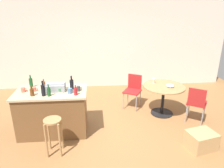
# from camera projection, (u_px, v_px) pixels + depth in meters

# --- Properties ---
(ground_plane) EXTENTS (8.80, 8.80, 0.00)m
(ground_plane) POSITION_uv_depth(u_px,v_px,m) (108.00, 132.00, 4.44)
(ground_plane) COLOR olive
(back_wall) EXTENTS (8.00, 0.10, 2.70)m
(back_wall) POSITION_uv_depth(u_px,v_px,m) (101.00, 45.00, 6.60)
(back_wall) COLOR beige
(back_wall) RESTS_ON ground_plane
(kitchen_island) EXTENTS (1.42, 0.82, 0.92)m
(kitchen_island) POSITION_uv_depth(u_px,v_px,m) (53.00, 111.00, 4.33)
(kitchen_island) COLOR brown
(kitchen_island) RESTS_ON ground_plane
(wooden_stool) EXTENTS (0.31, 0.31, 0.69)m
(wooden_stool) POSITION_uv_depth(u_px,v_px,m) (53.00, 130.00, 3.65)
(wooden_stool) COLOR #A37A4C
(wooden_stool) RESTS_ON ground_plane
(dining_table) EXTENTS (0.98, 0.98, 0.73)m
(dining_table) POSITION_uv_depth(u_px,v_px,m) (163.00, 93.00, 5.02)
(dining_table) COLOR black
(dining_table) RESTS_ON ground_plane
(folding_chair_near) EXTENTS (0.56, 0.56, 0.87)m
(folding_chair_near) POSITION_uv_depth(u_px,v_px,m) (197.00, 102.00, 4.63)
(folding_chair_near) COLOR maroon
(folding_chair_near) RESTS_ON ground_plane
(folding_chair_far) EXTENTS (0.54, 0.54, 0.86)m
(folding_chair_far) POSITION_uv_depth(u_px,v_px,m) (133.00, 89.00, 5.39)
(folding_chair_far) COLOR maroon
(folding_chair_far) RESTS_ON ground_plane
(toolbox) EXTENTS (0.38, 0.25, 0.16)m
(toolbox) POSITION_uv_depth(u_px,v_px,m) (55.00, 87.00, 4.15)
(toolbox) COLOR gray
(toolbox) RESTS_ON kitchen_island
(bottle_0) EXTENTS (0.06, 0.06, 0.21)m
(bottle_0) POSITION_uv_depth(u_px,v_px,m) (44.00, 85.00, 4.23)
(bottle_0) COLOR #603314
(bottle_0) RESTS_ON kitchen_island
(bottle_1) EXTENTS (0.07, 0.07, 0.26)m
(bottle_1) POSITION_uv_depth(u_px,v_px,m) (31.00, 83.00, 4.33)
(bottle_1) COLOR #194C23
(bottle_1) RESTS_ON kitchen_island
(bottle_2) EXTENTS (0.08, 0.08, 0.19)m
(bottle_2) POSITION_uv_depth(u_px,v_px,m) (32.00, 92.00, 3.92)
(bottle_2) COLOR #603314
(bottle_2) RESTS_ON kitchen_island
(bottle_3) EXTENTS (0.08, 0.08, 0.29)m
(bottle_3) POSITION_uv_depth(u_px,v_px,m) (72.00, 85.00, 4.18)
(bottle_3) COLOR black
(bottle_3) RESTS_ON kitchen_island
(bottle_4) EXTENTS (0.08, 0.08, 0.29)m
(bottle_4) POSITION_uv_depth(u_px,v_px,m) (43.00, 90.00, 3.91)
(bottle_4) COLOR black
(bottle_4) RESTS_ON kitchen_island
(bottle_5) EXTENTS (0.07, 0.07, 0.20)m
(bottle_5) POSITION_uv_depth(u_px,v_px,m) (76.00, 91.00, 3.95)
(bottle_5) COLOR maroon
(bottle_5) RESTS_ON kitchen_island
(bottle_6) EXTENTS (0.06, 0.06, 0.23)m
(bottle_6) POSITION_uv_depth(u_px,v_px,m) (49.00, 92.00, 3.90)
(bottle_6) COLOR #194C23
(bottle_6) RESTS_ON kitchen_island
(cup_0) EXTENTS (0.11, 0.07, 0.08)m
(cup_0) POSITION_uv_depth(u_px,v_px,m) (34.00, 89.00, 4.14)
(cup_0) COLOR #DB6651
(cup_0) RESTS_ON kitchen_island
(cup_1) EXTENTS (0.11, 0.07, 0.10)m
(cup_1) POSITION_uv_depth(u_px,v_px,m) (79.00, 89.00, 4.15)
(cup_1) COLOR #383838
(cup_1) RESTS_ON kitchen_island
(cup_2) EXTENTS (0.12, 0.09, 0.10)m
(cup_2) POSITION_uv_depth(u_px,v_px,m) (70.00, 91.00, 4.04)
(cup_2) COLOR #4C7099
(cup_2) RESTS_ON kitchen_island
(cup_3) EXTENTS (0.12, 0.08, 0.09)m
(cup_3) POSITION_uv_depth(u_px,v_px,m) (23.00, 90.00, 4.10)
(cup_3) COLOR #DB6651
(cup_3) RESTS_ON kitchen_island
(wine_glass) EXTENTS (0.07, 0.07, 0.14)m
(wine_glass) POSITION_uv_depth(u_px,v_px,m) (154.00, 79.00, 5.11)
(wine_glass) COLOR silver
(wine_glass) RESTS_ON dining_table
(serving_bowl) EXTENTS (0.18, 0.18, 0.07)m
(serving_bowl) POSITION_uv_depth(u_px,v_px,m) (170.00, 86.00, 4.88)
(serving_bowl) COLOR white
(serving_bowl) RESTS_ON dining_table
(cardboard_box) EXTENTS (0.58, 0.51, 0.33)m
(cardboard_box) POSITION_uv_depth(u_px,v_px,m) (201.00, 140.00, 3.89)
(cardboard_box) COLOR tan
(cardboard_box) RESTS_ON ground_plane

